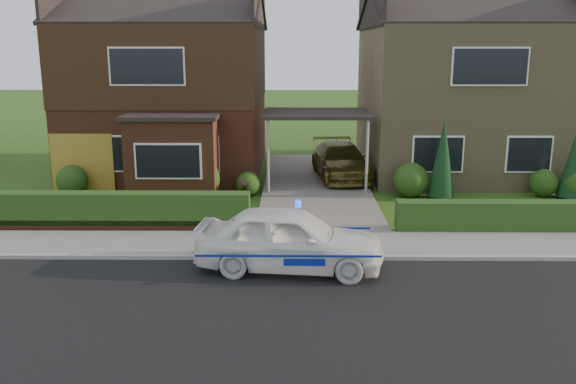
{
  "coord_description": "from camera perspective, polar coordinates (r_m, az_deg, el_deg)",
  "views": [
    {
      "loc": [
        -0.81,
        -11.01,
        5.13
      ],
      "look_at": [
        -0.95,
        3.5,
        1.6
      ],
      "focal_mm": 38.0,
      "sensor_mm": 36.0,
      "label": 1
    }
  ],
  "objects": [
    {
      "name": "ground",
      "position": [
        12.18,
        4.41,
        -11.3
      ],
      "size": [
        120.0,
        120.0,
        0.0
      ],
      "primitive_type": "plane",
      "color": "#224D14",
      "rests_on": "ground"
    },
    {
      "name": "shrub_left_far",
      "position": [
        22.38,
        -19.55,
        1.03
      ],
      "size": [
        1.08,
        1.08,
        1.08
      ],
      "primitive_type": "sphere",
      "color": "#193611",
      "rests_on": "ground"
    },
    {
      "name": "driveway_car",
      "position": [
        23.52,
        4.97,
        2.93
      ],
      "size": [
        2.31,
        4.67,
        1.31
      ],
      "primitive_type": "imported",
      "rotation": [
        0.0,
        0.0,
        0.11
      ],
      "color": "brown",
      "rests_on": "driveway"
    },
    {
      "name": "road",
      "position": [
        12.18,
        4.41,
        -11.3
      ],
      "size": [
        60.0,
        6.0,
        0.02
      ],
      "primitive_type": "cube",
      "color": "black",
      "rests_on": "ground"
    },
    {
      "name": "house_right",
      "position": [
        25.91,
        15.58,
        9.92
      ],
      "size": [
        7.5,
        8.06,
        7.25
      ],
      "color": "#917C58",
      "rests_on": "ground"
    },
    {
      "name": "conifer_b",
      "position": [
        22.66,
        25.11,
        2.11
      ],
      "size": [
        0.9,
        0.9,
        2.2
      ],
      "primitive_type": "cone",
      "color": "black",
      "rests_on": "ground"
    },
    {
      "name": "potted_plant_b",
      "position": [
        18.01,
        -10.66,
        -1.93
      ],
      "size": [
        0.51,
        0.51,
        0.73
      ],
      "primitive_type": "imported",
      "rotation": [
        0.0,
        0.0,
        0.8
      ],
      "color": "gray",
      "rests_on": "ground"
    },
    {
      "name": "shrub_left_mid",
      "position": [
        21.04,
        -8.17,
        1.25
      ],
      "size": [
        1.32,
        1.32,
        1.32
      ],
      "primitive_type": "sphere",
      "color": "#193611",
      "rests_on": "ground"
    },
    {
      "name": "shrub_right_near",
      "position": [
        21.29,
        11.41,
        1.1
      ],
      "size": [
        1.2,
        1.2,
        1.2
      ],
      "primitive_type": "sphere",
      "color": "#193611",
      "rests_on": "ground"
    },
    {
      "name": "hedge_left",
      "position": [
        17.95,
        -15.63,
        -3.47
      ],
      "size": [
        7.5,
        0.55,
        0.9
      ],
      "primitive_type": "cube",
      "color": "#193611",
      "rests_on": "ground"
    },
    {
      "name": "hedge_right",
      "position": [
        18.38,
        21.66,
        -3.54
      ],
      "size": [
        7.5,
        0.55,
        0.8
      ],
      "primitive_type": "cube",
      "color": "#193611",
      "rests_on": "ground"
    },
    {
      "name": "police_car",
      "position": [
        14.11,
        0.14,
        -4.46
      ],
      "size": [
        3.99,
        4.51,
        1.64
      ],
      "rotation": [
        0.0,
        0.0,
        1.46
      ],
      "color": "white",
      "rests_on": "ground"
    },
    {
      "name": "shrub_right_mid",
      "position": [
        22.73,
        22.81,
        0.77
      ],
      "size": [
        0.96,
        0.96,
        0.96
      ],
      "primitive_type": "sphere",
      "color": "#193611",
      "rests_on": "ground"
    },
    {
      "name": "house_left",
      "position": [
        25.44,
        -10.89,
        10.45
      ],
      "size": [
        7.5,
        9.53,
        7.25
      ],
      "color": "brown",
      "rests_on": "ground"
    },
    {
      "name": "potted_plant_c",
      "position": [
        20.65,
        -4.15,
        0.22
      ],
      "size": [
        0.46,
        0.46,
        0.68
      ],
      "primitive_type": "imported",
      "rotation": [
        0.0,
        0.0,
        1.34
      ],
      "color": "gray",
      "rests_on": "ground"
    },
    {
      "name": "driveway",
      "position": [
        22.61,
        2.6,
        0.68
      ],
      "size": [
        3.8,
        12.0,
        0.12
      ],
      "primitive_type": "cube",
      "color": "#666059",
      "rests_on": "ground"
    },
    {
      "name": "garage_door",
      "position": [
        22.62,
        -18.66,
        2.55
      ],
      "size": [
        2.2,
        0.1,
        2.1
      ],
      "primitive_type": "cube",
      "color": "olive",
      "rests_on": "ground"
    },
    {
      "name": "potted_plant_a",
      "position": [
        18.69,
        -18.58,
        -1.73
      ],
      "size": [
        0.45,
        0.32,
        0.8
      ],
      "primitive_type": "imported",
      "rotation": [
        0.0,
        0.0,
        -0.09
      ],
      "color": "gray",
      "rests_on": "ground"
    },
    {
      "name": "conifer_a",
      "position": [
        21.18,
        14.25,
        2.82
      ],
      "size": [
        0.9,
        0.9,
        2.6
      ],
      "primitive_type": "cone",
      "color": "black",
      "rests_on": "ground"
    },
    {
      "name": "dwarf_wall",
      "position": [
        17.76,
        -15.8,
        -3.05
      ],
      "size": [
        7.7,
        0.25,
        0.36
      ],
      "primitive_type": "cube",
      "color": "brown",
      "rests_on": "ground"
    },
    {
      "name": "carport_link",
      "position": [
        22.12,
        2.68,
        7.22
      ],
      "size": [
        3.8,
        3.0,
        2.77
      ],
      "color": "black",
      "rests_on": "ground"
    },
    {
      "name": "shrub_left_near",
      "position": [
        21.21,
        -3.75,
        0.8
      ],
      "size": [
        0.84,
        0.84,
        0.84
      ],
      "primitive_type": "sphere",
      "color": "#193611",
      "rests_on": "ground"
    },
    {
      "name": "kerb",
      "position": [
        14.97,
        3.65,
        -6.16
      ],
      "size": [
        60.0,
        0.16,
        0.12
      ],
      "primitive_type": "cube",
      "color": "#9E9993",
      "rests_on": "ground"
    },
    {
      "name": "sidewalk",
      "position": [
        15.97,
        3.45,
        -4.92
      ],
      "size": [
        60.0,
        2.0,
        0.1
      ],
      "primitive_type": "cube",
      "color": "slate",
      "rests_on": "ground"
    }
  ]
}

